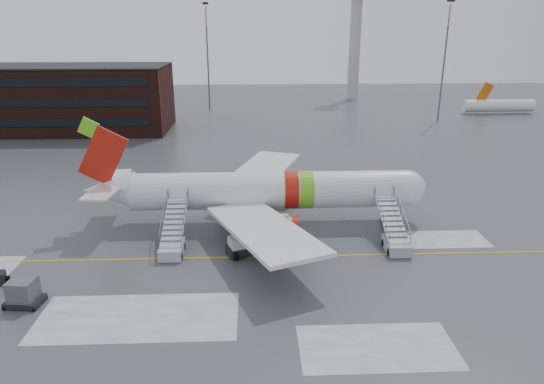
{
  "coord_description": "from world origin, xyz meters",
  "views": [
    {
      "loc": [
        2.22,
        -39.68,
        19.51
      ],
      "look_at": [
        4.06,
        5.01,
        4.0
      ],
      "focal_mm": 32.0,
      "sensor_mm": 36.0,
      "label": 1
    }
  ],
  "objects_px": {
    "airstair_fwd": "(394,237)",
    "uld_container": "(24,293)",
    "airliner": "(262,191)",
    "pushback_tug": "(242,247)",
    "airstair_aft": "(173,241)"
  },
  "relations": [
    {
      "from": "airstair_aft",
      "to": "airliner",
      "type": "bearing_deg",
      "value": 38.6
    },
    {
      "from": "airliner",
      "to": "airstair_fwd",
      "type": "relative_size",
      "value": 4.55
    },
    {
      "from": "airstair_fwd",
      "to": "airliner",
      "type": "bearing_deg",
      "value": 151.49
    },
    {
      "from": "airstair_aft",
      "to": "uld_container",
      "type": "relative_size",
      "value": 2.89
    },
    {
      "from": "airliner",
      "to": "pushback_tug",
      "type": "bearing_deg",
      "value": -104.5
    },
    {
      "from": "airstair_aft",
      "to": "pushback_tug",
      "type": "relative_size",
      "value": 2.24
    },
    {
      "from": "airliner",
      "to": "pushback_tug",
      "type": "distance_m",
      "value": 8.17
    },
    {
      "from": "airstair_fwd",
      "to": "uld_container",
      "type": "relative_size",
      "value": 2.89
    },
    {
      "from": "pushback_tug",
      "to": "uld_container",
      "type": "height_order",
      "value": "uld_container"
    },
    {
      "from": "pushback_tug",
      "to": "uld_container",
      "type": "xyz_separation_m",
      "value": [
        -15.82,
        -7.53,
        0.18
      ]
    },
    {
      "from": "airliner",
      "to": "pushback_tug",
      "type": "xyz_separation_m",
      "value": [
        -1.94,
        -7.49,
        -2.65
      ]
    },
    {
      "from": "airliner",
      "to": "uld_container",
      "type": "height_order",
      "value": "airliner"
    },
    {
      "from": "airliner",
      "to": "airstair_aft",
      "type": "xyz_separation_m",
      "value": [
        -8.19,
        -6.54,
        -2.35
      ]
    },
    {
      "from": "pushback_tug",
      "to": "airstair_fwd",
      "type": "bearing_deg",
      "value": 3.9
    },
    {
      "from": "airstair_fwd",
      "to": "uld_container",
      "type": "bearing_deg",
      "value": -164.11
    }
  ]
}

